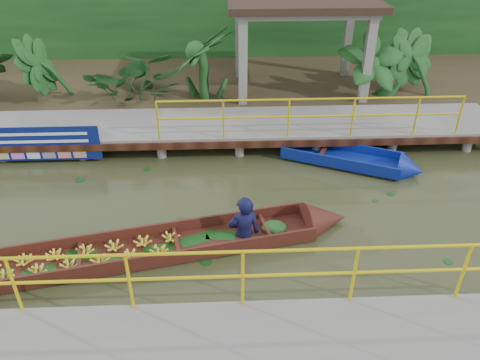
{
  "coord_description": "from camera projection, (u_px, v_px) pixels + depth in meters",
  "views": [
    {
      "loc": [
        0.55,
        -7.95,
        5.85
      ],
      "look_at": [
        0.92,
        0.5,
        0.6
      ],
      "focal_mm": 35.0,
      "sensor_mm": 36.0,
      "label": 1
    }
  ],
  "objects": [
    {
      "name": "moored_blue_boat",
      "position": [
        375.0,
        164.0,
        11.46
      ],
      "size": [
        3.46,
        2.22,
        0.81
      ],
      "rotation": [
        0.0,
        0.0,
        -0.43
      ],
      "color": "navy",
      "rests_on": "ground"
    },
    {
      "name": "vendor_boat",
      "position": [
        149.0,
        242.0,
        8.71
      ],
      "size": [
        8.75,
        2.65,
        2.13
      ],
      "rotation": [
        0.0,
        0.0,
        0.21
      ],
      "color": "#3A150F",
      "rests_on": "ground"
    },
    {
      "name": "far_dock",
      "position": [
        202.0,
        127.0,
        12.47
      ],
      "size": [
        16.0,
        2.06,
        1.66
      ],
      "color": "slate",
      "rests_on": "ground"
    },
    {
      "name": "foliage_backdrop",
      "position": [
        204.0,
        13.0,
        17.25
      ],
      "size": [
        30.0,
        0.8,
        4.0
      ],
      "primitive_type": "cube",
      "color": "#123A17",
      "rests_on": "ground"
    },
    {
      "name": "pavilion",
      "position": [
        302.0,
        11.0,
        13.79
      ],
      "size": [
        4.4,
        3.0,
        3.0
      ],
      "color": "slate",
      "rests_on": "ground"
    },
    {
      "name": "land_strip",
      "position": [
        205.0,
        83.0,
        16.06
      ],
      "size": [
        30.0,
        8.0,
        0.45
      ],
      "primitive_type": "cube",
      "color": "#322619",
      "rests_on": "ground"
    },
    {
      "name": "tropical_plants",
      "position": [
        195.0,
        74.0,
        13.62
      ],
      "size": [
        14.35,
        1.35,
        1.69
      ],
      "color": "#123A17",
      "rests_on": "ground"
    },
    {
      "name": "blue_banner",
      "position": [
        40.0,
        144.0,
        11.48
      ],
      "size": [
        2.91,
        0.04,
        0.91
      ],
      "color": "navy",
      "rests_on": "ground"
    },
    {
      "name": "ground",
      "position": [
        197.0,
        218.0,
        9.81
      ],
      "size": [
        80.0,
        80.0,
        0.0
      ],
      "primitive_type": "plane",
      "color": "#30371B",
      "rests_on": "ground"
    }
  ]
}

